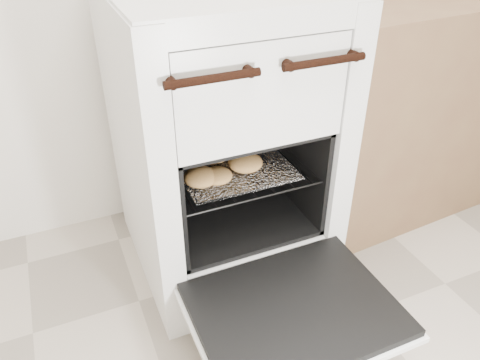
# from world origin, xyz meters

# --- Properties ---
(stove) EXTENTS (0.61, 0.68, 0.94)m
(stove) POSITION_xyz_m (0.02, 1.16, 0.46)
(stove) COLOR silver
(stove) RESTS_ON ground
(oven_door) EXTENTS (0.55, 0.43, 0.04)m
(oven_door) POSITION_xyz_m (0.02, 0.64, 0.21)
(oven_door) COLOR black
(oven_door) RESTS_ON stove
(oven_rack) EXTENTS (0.45, 0.43, 0.01)m
(oven_rack) POSITION_xyz_m (0.02, 1.09, 0.42)
(oven_rack) COLOR black
(oven_rack) RESTS_ON stove
(foil_sheet) EXTENTS (0.35, 0.31, 0.01)m
(foil_sheet) POSITION_xyz_m (0.02, 1.07, 0.42)
(foil_sheet) COLOR silver
(foil_sheet) RESTS_ON oven_rack
(baked_rolls) EXTENTS (0.30, 0.29, 0.05)m
(baked_rolls) POSITION_xyz_m (-0.01, 1.08, 0.45)
(baked_rolls) COLOR tan
(baked_rolls) RESTS_ON foil_sheet
(counter) EXTENTS (0.88, 0.62, 0.84)m
(counter) POSITION_xyz_m (0.78, 1.26, 0.42)
(counter) COLOR brown
(counter) RESTS_ON ground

